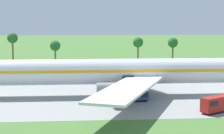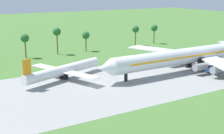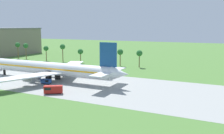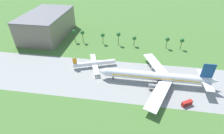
# 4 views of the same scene
# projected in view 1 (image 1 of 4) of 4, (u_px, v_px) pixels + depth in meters

# --- Properties ---
(jet_airliner) EXTENTS (76.24, 62.24, 17.75)m
(jet_airliner) POSITION_uv_depth(u_px,v_px,m) (119.00, 72.00, 89.53)
(jet_airliner) COLOR white
(jet_airliner) RESTS_ON ground_plane
(baggage_tug) EXTENTS (6.58, 5.09, 3.00)m
(baggage_tug) POSITION_uv_depth(u_px,v_px,m) (216.00, 104.00, 73.55)
(baggage_tug) COLOR black
(baggage_tug) RESTS_ON ground_plane
(catering_van) EXTENTS (4.37, 2.36, 2.09)m
(catering_van) POSITION_uv_depth(u_px,v_px,m) (138.00, 96.00, 83.75)
(catering_van) COLOR black
(catering_van) RESTS_ON ground_plane
(palm_tree_row) EXTENTS (100.28, 3.60, 12.08)m
(palm_tree_row) POSITION_uv_depth(u_px,v_px,m) (22.00, 42.00, 137.63)
(palm_tree_row) COLOR brown
(palm_tree_row) RESTS_ON ground_plane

